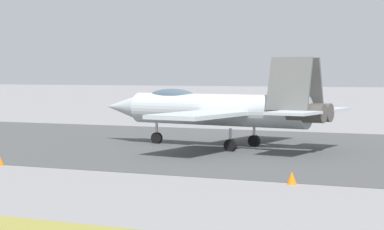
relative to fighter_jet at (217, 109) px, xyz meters
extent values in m
plane|color=gray|center=(-2.93, -0.68, -2.47)|extent=(400.00, 400.00, 0.00)
cube|color=#454747|center=(-2.93, -0.68, -2.46)|extent=(240.00, 26.00, 0.02)
cube|color=white|center=(-1.98, -0.68, -2.45)|extent=(8.00, 0.70, 0.00)
cylinder|color=#B0B7BD|center=(-0.06, 0.01, -0.07)|extent=(12.32, 3.75, 2.01)
cone|color=#B0B7BD|center=(7.34, -1.07, -0.07)|extent=(3.02, 2.09, 1.70)
ellipsoid|color=#3F5160|center=(3.33, -0.49, 0.68)|extent=(3.72, 1.61, 1.10)
cylinder|color=#47423D|center=(-6.15, 1.46, -0.07)|extent=(2.34, 1.41, 1.10)
cylinder|color=#47423D|center=(-6.31, 0.37, -0.07)|extent=(2.34, 1.41, 1.10)
cube|color=#B0B7BD|center=(-0.46, 4.20, -0.17)|extent=(4.26, 6.60, 0.24)
cube|color=#B0B7BD|center=(-1.65, -3.89, -0.17)|extent=(4.26, 6.60, 0.24)
cube|color=#B0B7BD|center=(-5.88, 3.29, 0.03)|extent=(2.78, 3.12, 0.16)
cube|color=#B0B7BD|center=(-6.58, -1.46, 0.03)|extent=(2.78, 3.12, 0.16)
cube|color=#575957|center=(-5.18, 1.67, 1.63)|extent=(2.71, 1.31, 3.14)
cube|color=#575957|center=(-5.44, -0.11, 1.63)|extent=(2.71, 1.31, 3.14)
cylinder|color=silver|center=(4.56, -0.67, -1.77)|extent=(0.18, 0.18, 1.40)
cylinder|color=black|center=(4.56, -0.67, -2.09)|extent=(0.80, 0.41, 0.76)
cylinder|color=silver|center=(-1.61, 1.85, -1.77)|extent=(0.18, 0.18, 1.40)
cylinder|color=black|center=(-1.61, 1.85, -2.09)|extent=(0.80, 0.41, 0.76)
cylinder|color=silver|center=(-2.08, -1.31, -1.77)|extent=(0.18, 0.18, 1.40)
cylinder|color=black|center=(-2.08, -1.31, -2.09)|extent=(0.80, 0.41, 0.76)
cone|color=orange|center=(-8.31, 12.58, -2.20)|extent=(0.44, 0.44, 0.55)
camera|label=1|loc=(-16.06, 41.44, 2.25)|focal=65.66mm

